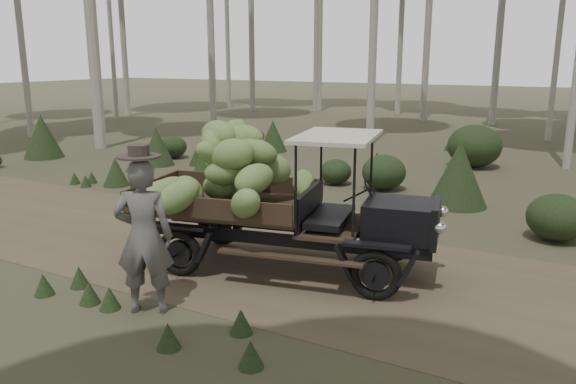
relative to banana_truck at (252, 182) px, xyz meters
The scene contains 5 objects.
ground 2.02m from the banana_truck, 167.51° to the left, with size 120.00×120.00×0.00m, color #473D2B.
dirt_track 2.02m from the banana_truck, 167.51° to the left, with size 70.00×4.00×0.01m, color brown.
banana_truck is the anchor object (origin of this frame).
farmer 1.97m from the banana_truck, 99.66° to the right, with size 0.84×0.75×2.08m.
undergrowth 2.22m from the banana_truck, 80.25° to the left, with size 25.44×23.68×1.38m.
Camera 1 is at (5.82, -7.04, 3.06)m, focal length 35.00 mm.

